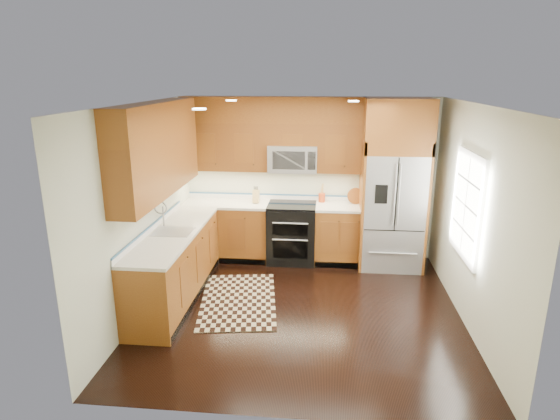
# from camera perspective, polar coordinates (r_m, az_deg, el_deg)

# --- Properties ---
(ground) EXTENTS (4.00, 4.00, 0.00)m
(ground) POSITION_cam_1_polar(r_m,az_deg,el_deg) (6.17, 2.58, -12.06)
(ground) COLOR black
(ground) RESTS_ON ground
(wall_back) EXTENTS (4.00, 0.02, 2.60)m
(wall_back) POSITION_cam_1_polar(r_m,az_deg,el_deg) (7.61, 3.55, 3.86)
(wall_back) COLOR beige
(wall_back) RESTS_ON ground
(wall_left) EXTENTS (0.02, 4.00, 2.60)m
(wall_left) POSITION_cam_1_polar(r_m,az_deg,el_deg) (6.11, -16.34, 0.14)
(wall_left) COLOR beige
(wall_left) RESTS_ON ground
(wall_right) EXTENTS (0.02, 4.00, 2.60)m
(wall_right) POSITION_cam_1_polar(r_m,az_deg,el_deg) (5.93, 22.43, -0.93)
(wall_right) COLOR beige
(wall_right) RESTS_ON ground
(window) EXTENTS (0.04, 1.10, 1.30)m
(window) POSITION_cam_1_polar(r_m,az_deg,el_deg) (6.08, 21.81, 0.53)
(window) COLOR white
(window) RESTS_ON ground
(base_cabinets) EXTENTS (2.85, 3.00, 0.90)m
(base_cabinets) POSITION_cam_1_polar(r_m,az_deg,el_deg) (6.96, -7.16, -4.73)
(base_cabinets) COLOR brown
(base_cabinets) RESTS_ON ground
(countertop) EXTENTS (2.86, 3.01, 0.04)m
(countertop) POSITION_cam_1_polar(r_m,az_deg,el_deg) (6.89, -5.93, -0.79)
(countertop) COLOR white
(countertop) RESTS_ON base_cabinets
(upper_cabinets) EXTENTS (2.85, 3.00, 1.15)m
(upper_cabinets) POSITION_cam_1_polar(r_m,az_deg,el_deg) (6.73, -6.60, 8.44)
(upper_cabinets) COLOR brown
(upper_cabinets) RESTS_ON ground
(range) EXTENTS (0.76, 0.67, 0.95)m
(range) POSITION_cam_1_polar(r_m,az_deg,el_deg) (7.53, 1.44, -2.82)
(range) COLOR black
(range) RESTS_ON ground
(microwave) EXTENTS (0.76, 0.40, 0.42)m
(microwave) POSITION_cam_1_polar(r_m,az_deg,el_deg) (7.36, 1.58, 6.32)
(microwave) COLOR #B2B2B7
(microwave) RESTS_ON ground
(refrigerator) EXTENTS (0.98, 0.75, 2.60)m
(refrigerator) POSITION_cam_1_polar(r_m,az_deg,el_deg) (7.32, 13.67, 2.96)
(refrigerator) COLOR #B2B2B7
(refrigerator) RESTS_ON ground
(sink_faucet) EXTENTS (0.54, 0.44, 0.37)m
(sink_faucet) POSITION_cam_1_polar(r_m,az_deg,el_deg) (6.31, -13.14, -2.05)
(sink_faucet) COLOR #B2B2B7
(sink_faucet) RESTS_ON countertop
(rug) EXTENTS (1.20, 1.75, 0.01)m
(rug) POSITION_cam_1_polar(r_m,az_deg,el_deg) (6.42, -5.09, -10.87)
(rug) COLOR black
(rug) RESTS_ON ground
(knife_block) EXTENTS (0.10, 0.14, 0.27)m
(knife_block) POSITION_cam_1_polar(r_m,az_deg,el_deg) (7.50, -2.94, 1.72)
(knife_block) COLOR tan
(knife_block) RESTS_ON countertop
(utensil_crock) EXTENTS (0.12, 0.12, 0.30)m
(utensil_crock) POSITION_cam_1_polar(r_m,az_deg,el_deg) (7.56, 5.12, 1.75)
(utensil_crock) COLOR #B63D16
(utensil_crock) RESTS_ON countertop
(cutting_board) EXTENTS (0.29, 0.29, 0.02)m
(cutting_board) POSITION_cam_1_polar(r_m,az_deg,el_deg) (7.54, 9.15, 0.82)
(cutting_board) COLOR brown
(cutting_board) RESTS_ON countertop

